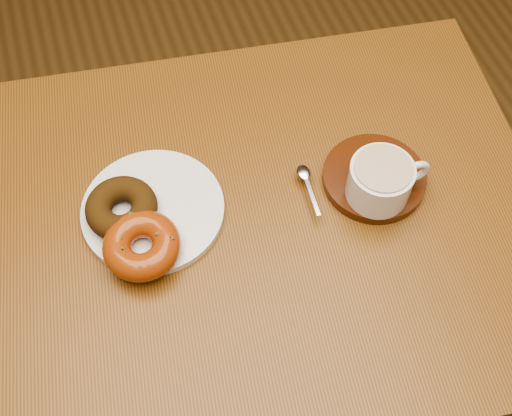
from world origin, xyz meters
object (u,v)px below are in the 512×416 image
object	(u,v)px
coffee_cup	(381,180)
donut_plate	(153,210)
saucer	(374,178)
cafe_table	(244,260)

from	to	relation	value
coffee_cup	donut_plate	bearing A→B (deg)	168.58
donut_plate	saucer	bearing A→B (deg)	-8.55
cafe_table	donut_plate	distance (m)	0.19
donut_plate	saucer	size ratio (longest dim) A/B	1.35
saucer	coffee_cup	distance (m)	0.05
saucer	coffee_cup	xyz separation A→B (m)	(-0.01, -0.03, 0.04)
cafe_table	coffee_cup	world-z (taller)	coffee_cup
saucer	coffee_cup	world-z (taller)	coffee_cup
saucer	cafe_table	bearing A→B (deg)	-179.47
saucer	donut_plate	bearing A→B (deg)	171.45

